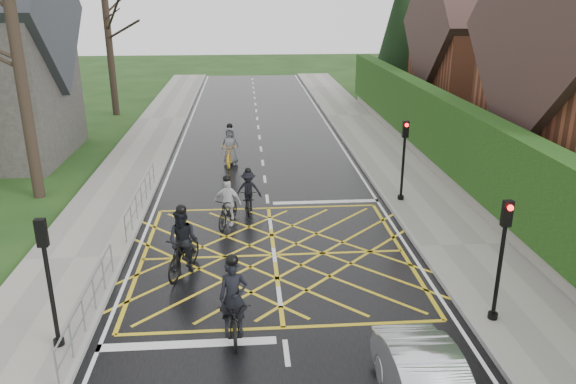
{
  "coord_description": "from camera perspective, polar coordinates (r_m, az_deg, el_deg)",
  "views": [
    {
      "loc": [
        -0.8,
        -15.62,
        7.63
      ],
      "look_at": [
        0.59,
        2.13,
        1.3
      ],
      "focal_mm": 35.0,
      "sensor_mm": 36.0,
      "label": 1
    }
  ],
  "objects": [
    {
      "name": "ground",
      "position": [
        17.4,
        -1.41,
        -6.44
      ],
      "size": [
        120.0,
        120.0,
        0.0
      ],
      "primitive_type": "plane",
      "color": "#173311",
      "rests_on": "ground"
    },
    {
      "name": "road",
      "position": [
        17.4,
        -1.41,
        -6.42
      ],
      "size": [
        9.0,
        80.0,
        0.01
      ],
      "primitive_type": "cube",
      "color": "black",
      "rests_on": "ground"
    },
    {
      "name": "sidewalk_right",
      "position": [
        18.64,
        17.43,
        -5.31
      ],
      "size": [
        3.0,
        80.0,
        0.15
      ],
      "primitive_type": "cube",
      "color": "gray",
      "rests_on": "ground"
    },
    {
      "name": "sidewalk_left",
      "position": [
        18.12,
        -20.85,
        -6.46
      ],
      "size": [
        3.0,
        80.0,
        0.15
      ],
      "primitive_type": "cube",
      "color": "gray",
      "rests_on": "ground"
    },
    {
      "name": "stone_wall",
      "position": [
        24.36,
        16.29,
        1.37
      ],
      "size": [
        0.5,
        38.0,
        0.7
      ],
      "primitive_type": "cube",
      "color": "slate",
      "rests_on": "ground"
    },
    {
      "name": "hedge",
      "position": [
        23.9,
        16.69,
        5.36
      ],
      "size": [
        0.9,
        38.0,
        2.8
      ],
      "primitive_type": "cube",
      "color": "black",
      "rests_on": "stone_wall"
    },
    {
      "name": "house_far",
      "position": [
        37.19,
        20.85,
        13.29
      ],
      "size": [
        9.8,
        8.8,
        10.3
      ],
      "color": "brown",
      "rests_on": "ground"
    },
    {
      "name": "conifer",
      "position": [
        43.28,
        11.44,
        15.71
      ],
      "size": [
        4.6,
        4.6,
        10.0
      ],
      "color": "black",
      "rests_on": "ground"
    },
    {
      "name": "tree_far",
      "position": [
        38.57,
        -18.12,
        18.01
      ],
      "size": [
        8.4,
        8.4,
        10.4
      ],
      "color": "black",
      "rests_on": "ground"
    },
    {
      "name": "railing_south",
      "position": [
        14.45,
        -19.66,
        -9.99
      ],
      "size": [
        0.05,
        5.04,
        1.03
      ],
      "color": "slate",
      "rests_on": "ground"
    },
    {
      "name": "railing_north",
      "position": [
        21.14,
        -14.73,
        0.01
      ],
      "size": [
        0.05,
        6.04,
        1.03
      ],
      "color": "slate",
      "rests_on": "ground"
    },
    {
      "name": "traffic_light_ne",
      "position": [
        21.52,
        11.63,
        3.06
      ],
      "size": [
        0.24,
        0.31,
        3.21
      ],
      "rotation": [
        0.0,
        0.0,
        3.14
      ],
      "color": "black",
      "rests_on": "ground"
    },
    {
      "name": "traffic_light_se",
      "position": [
        14.17,
        20.76,
        -6.71
      ],
      "size": [
        0.24,
        0.31,
        3.21
      ],
      "rotation": [
        0.0,
        0.0,
        3.14
      ],
      "color": "black",
      "rests_on": "ground"
    },
    {
      "name": "traffic_light_sw",
      "position": [
        13.34,
        -23.03,
        -8.71
      ],
      "size": [
        0.24,
        0.31,
        3.21
      ],
      "color": "black",
      "rests_on": "ground"
    },
    {
      "name": "cyclist_rear",
      "position": [
        13.45,
        -5.54,
        -11.73
      ],
      "size": [
        0.88,
        2.14,
        2.03
      ],
      "rotation": [
        0.0,
        0.0,
        0.07
      ],
      "color": "black",
      "rests_on": "ground"
    },
    {
      "name": "cyclist_back",
      "position": [
        16.33,
        -10.57,
        -5.57
      ],
      "size": [
        1.23,
        2.15,
        2.07
      ],
      "rotation": [
        0.0,
        0.0,
        -0.33
      ],
      "color": "black",
      "rests_on": "ground"
    },
    {
      "name": "cyclist_mid",
      "position": [
        20.79,
        -4.04,
        -0.26
      ],
      "size": [
        0.96,
        1.67,
        1.62
      ],
      "rotation": [
        0.0,
        0.0,
        -0.0
      ],
      "color": "black",
      "rests_on": "ground"
    },
    {
      "name": "cyclist_front",
      "position": [
        19.42,
        -6.14,
        -1.55
      ],
      "size": [
        1.06,
        1.88,
        1.82
      ],
      "rotation": [
        0.0,
        0.0,
        -0.32
      ],
      "color": "black",
      "rests_on": "ground"
    },
    {
      "name": "cyclist_lead",
      "position": [
        26.4,
        -5.87,
        4.21
      ],
      "size": [
        0.93,
        2.09,
        1.97
      ],
      "rotation": [
        0.0,
        0.0,
        -0.09
      ],
      "color": "gold",
      "rests_on": "ground"
    }
  ]
}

